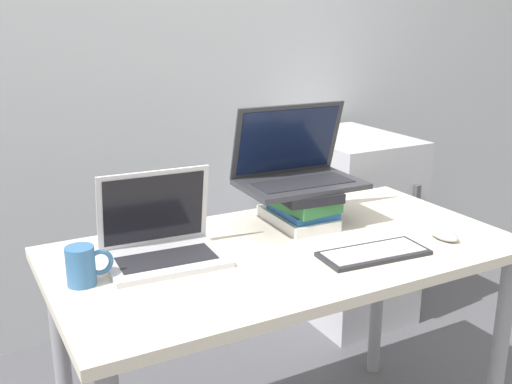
{
  "coord_description": "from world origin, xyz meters",
  "views": [
    {
      "loc": [
        -0.85,
        -1.03,
        1.42
      ],
      "look_at": [
        -0.1,
        0.35,
        0.95
      ],
      "focal_mm": 42.0,
      "sensor_mm": 36.0,
      "label": 1
    }
  ],
  "objects": [
    {
      "name": "desk",
      "position": [
        0.0,
        0.35,
        0.67
      ],
      "size": [
        1.34,
        0.71,
        0.77
      ],
      "color": "beige",
      "rests_on": "ground_plane"
    },
    {
      "name": "mug",
      "position": [
        -0.57,
        0.38,
        0.82
      ],
      "size": [
        0.12,
        0.07,
        0.1
      ],
      "color": "teal",
      "rests_on": "desk"
    },
    {
      "name": "wireless_keyboard",
      "position": [
        0.18,
        0.18,
        0.78
      ],
      "size": [
        0.32,
        0.15,
        0.01
      ],
      "color": "#28282D",
      "rests_on": "desk"
    },
    {
      "name": "mouse",
      "position": [
        0.45,
        0.18,
        0.78
      ],
      "size": [
        0.06,
        0.1,
        0.03
      ],
      "color": "#B2B2B7",
      "rests_on": "desk"
    },
    {
      "name": "book_stack",
      "position": [
        0.14,
        0.5,
        0.83
      ],
      "size": [
        0.2,
        0.28,
        0.12
      ],
      "color": "white",
      "rests_on": "desk"
    },
    {
      "name": "mini_fridge",
      "position": [
        0.82,
        1.14,
        0.44
      ],
      "size": [
        0.46,
        0.62,
        0.88
      ],
      "color": "silver",
      "rests_on": "ground_plane"
    },
    {
      "name": "laptop_left",
      "position": [
        -0.35,
        0.44,
        0.82
      ],
      "size": [
        0.33,
        0.25,
        0.24
      ],
      "color": "silver",
      "rests_on": "desk"
    },
    {
      "name": "laptop_on_books",
      "position": [
        0.14,
        0.53,
        0.94
      ],
      "size": [
        0.39,
        0.26,
        0.25
      ],
      "color": "#333338",
      "rests_on": "book_stack"
    },
    {
      "name": "wall_back",
      "position": [
        0.0,
        1.52,
        1.35
      ],
      "size": [
        8.0,
        0.05,
        2.7
      ],
      "color": "silver",
      "rests_on": "ground_plane"
    }
  ]
}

